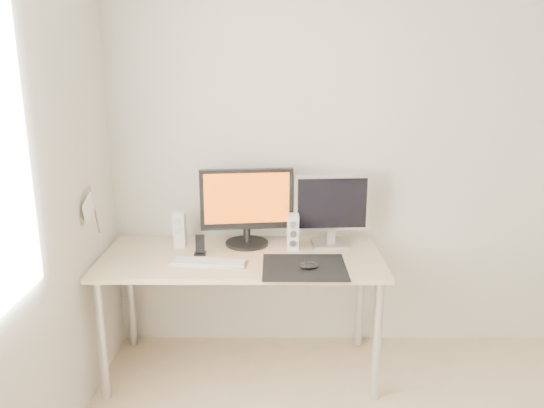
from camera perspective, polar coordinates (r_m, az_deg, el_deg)
name	(u,v)px	position (r m, az deg, el deg)	size (l,w,h in m)	color
wall_back	(395,155)	(3.35, 13.12, 5.19)	(3.50, 3.50, 0.00)	silver
mousepad	(304,267)	(2.87, 3.50, -6.79)	(0.45, 0.40, 0.00)	black
mouse	(309,266)	(2.84, 3.95, -6.64)	(0.10, 0.06, 0.04)	black
desk	(242,268)	(3.07, -3.28, -6.90)	(1.60, 0.70, 0.73)	#D1B587
main_monitor	(247,204)	(3.14, -2.74, -0.03)	(0.55, 0.29, 0.47)	black
second_monitor	(332,207)	(3.16, 6.43, -0.28)	(0.45, 0.18, 0.43)	silver
speaker_left	(180,230)	(3.20, -9.89, -2.73)	(0.07, 0.08, 0.21)	silver
speaker_right	(293,232)	(3.11, 2.26, -3.01)	(0.07, 0.08, 0.21)	white
keyboard	(209,262)	(2.94, -6.81, -6.25)	(0.43, 0.17, 0.02)	#B5B5B8
phone_dock	(200,249)	(3.07, -7.72, -4.78)	(0.07, 0.06, 0.12)	black
pennant	(91,208)	(2.97, -18.93, -0.44)	(0.01, 0.23, 0.29)	#A57F54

